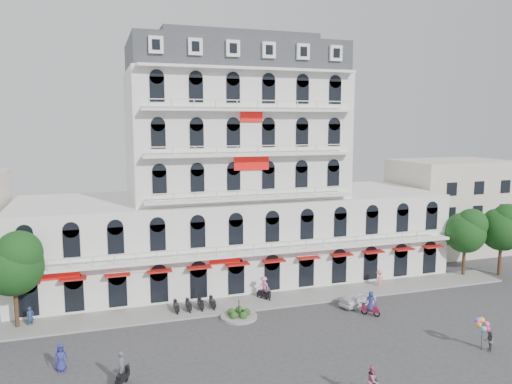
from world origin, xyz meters
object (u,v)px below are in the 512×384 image
(parked_car, at_px, (358,299))
(rider_center, at_px, (264,287))
(rider_east, at_px, (371,303))
(balloon_vendor, at_px, (486,334))
(rider_west, at_px, (122,370))
(rider_southwest, at_px, (373,383))

(parked_car, bearing_deg, rider_center, 42.96)
(rider_east, xyz_separation_m, balloon_vendor, (4.58, -8.64, 0.16))
(rider_west, bearing_deg, rider_southwest, -86.97)
(rider_west, distance_m, rider_center, 18.23)
(parked_car, relative_size, rider_southwest, 1.68)
(rider_west, xyz_separation_m, rider_center, (13.70, 12.03, 0.17))
(rider_west, distance_m, rider_southwest, 15.79)
(rider_east, bearing_deg, rider_southwest, 105.93)
(rider_southwest, height_order, balloon_vendor, balloon_vendor)
(rider_southwest, height_order, rider_east, rider_southwest)
(parked_car, height_order, rider_southwest, rider_southwest)
(rider_southwest, distance_m, balloon_vendor, 12.14)
(balloon_vendor, bearing_deg, rider_east, 117.92)
(parked_car, bearing_deg, rider_west, 90.33)
(rider_east, bearing_deg, balloon_vendor, 164.13)
(rider_west, height_order, rider_southwest, rider_southwest)
(rider_southwest, relative_size, balloon_vendor, 0.96)
(parked_car, relative_size, rider_center, 1.67)
(balloon_vendor, bearing_deg, rider_west, 173.11)
(rider_west, distance_m, rider_east, 22.10)
(rider_center, bearing_deg, rider_west, -78.44)
(rider_southwest, xyz_separation_m, rider_center, (-0.64, 18.62, 0.04))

